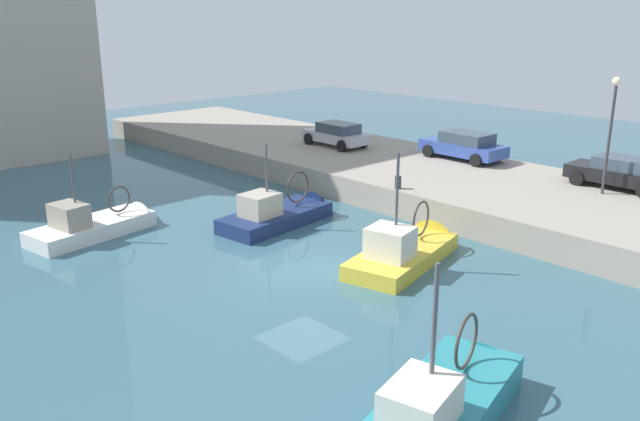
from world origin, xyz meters
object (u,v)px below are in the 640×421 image
quay_streetlamp (612,116)px  mooring_bollard_mid (398,182)px  fishing_boat_white (101,230)px  fishing_boat_navy (282,219)px  fishing_boat_yellow (407,256)px  parked_car_blue (464,145)px  parked_car_black (620,172)px  parked_car_silver (337,134)px

quay_streetlamp → mooring_bollard_mid: bearing=131.5°
fishing_boat_white → quay_streetlamp: (16.17, -12.94, 4.33)m
fishing_boat_navy → fishing_boat_yellow: bearing=-85.6°
mooring_bollard_mid → quay_streetlamp: (5.65, -6.38, 2.98)m
parked_car_blue → quay_streetlamp: (-1.24, -7.84, 2.53)m
fishing_boat_white → quay_streetlamp: 21.16m
fishing_boat_navy → quay_streetlamp: (9.96, -9.01, 4.32)m
fishing_boat_navy → quay_streetlamp: bearing=-42.2°
mooring_bollard_mid → quay_streetlamp: 9.03m
fishing_boat_navy → mooring_bollard_mid: bearing=-31.4°
fishing_boat_yellow → parked_car_black: (10.85, -2.74, 1.75)m
fishing_boat_white → fishing_boat_yellow: (6.71, -10.28, 0.03)m
fishing_boat_white → parked_car_silver: bearing=6.7°
mooring_bollard_mid → parked_car_silver: bearing=61.7°
fishing_boat_yellow → mooring_bollard_mid: bearing=44.4°
parked_car_black → quay_streetlamp: (-1.39, 0.09, 2.56)m
fishing_boat_white → parked_car_black: fishing_boat_white is taller
fishing_boat_yellow → parked_car_black: 11.33m
fishing_boat_yellow → quay_streetlamp: bearing=-15.7°
fishing_boat_yellow → mooring_bollard_mid: (3.81, 3.73, 1.32)m
parked_car_black → parked_car_blue: parked_car_blue is taller
parked_car_blue → quay_streetlamp: quay_streetlamp is taller
fishing_boat_navy → parked_car_silver: size_ratio=1.48×
parked_car_silver → quay_streetlamp: quay_streetlamp is taller
fishing_boat_navy → parked_car_blue: bearing=-6.0°
fishing_boat_yellow → mooring_bollard_mid: size_ratio=11.36×
parked_car_black → mooring_bollard_mid: size_ratio=7.69×
fishing_boat_navy → parked_car_silver: 10.62m
fishing_boat_white → quay_streetlamp: quay_streetlamp is taller
fishing_boat_white → parked_car_blue: 18.23m
parked_car_silver → parked_car_black: bearing=-80.2°
mooring_bollard_mid → parked_car_black: bearing=-42.6°
fishing_boat_navy → parked_car_black: (11.35, -9.10, 1.76)m
fishing_boat_yellow → parked_car_silver: (8.30, 12.06, 1.73)m
parked_car_black → quay_streetlamp: 2.91m
mooring_bollard_mid → quay_streetlamp: size_ratio=0.11×
parked_car_black → parked_car_silver: 15.02m
mooring_bollard_mid → quay_streetlamp: quay_streetlamp is taller
parked_car_black → mooring_bollard_mid: bearing=137.4°
parked_car_black → fishing_boat_yellow: bearing=165.8°
parked_car_blue → mooring_bollard_mid: 7.06m
parked_car_black → fishing_boat_white: bearing=143.4°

